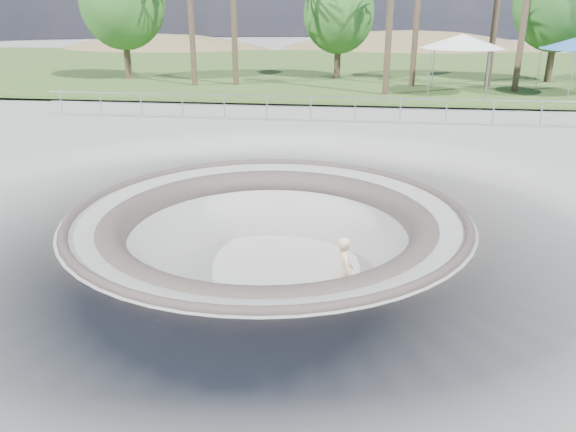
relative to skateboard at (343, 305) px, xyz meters
name	(u,v)px	position (x,y,z in m)	size (l,w,h in m)	color
ground	(268,213)	(-2.04, 1.29, 1.83)	(180.00, 180.00, 0.00)	gray
skate_bowl	(269,276)	(-2.04, 1.29, 0.00)	(14.00, 14.00, 4.10)	gray
grass_strip	(335,68)	(-2.04, 35.29, 2.05)	(180.00, 36.00, 0.12)	#405A24
distant_hills	(373,109)	(1.74, 58.46, -5.19)	(103.20, 45.00, 28.60)	brown
safety_railing	(311,107)	(-2.04, 13.29, 2.52)	(25.00, 0.06, 1.03)	#9A9BA2
skateboard	(343,305)	(0.00, 0.00, 0.00)	(0.86, 0.51, 0.09)	olive
skater	(344,272)	(0.00, 0.00, 0.90)	(0.65, 0.42, 1.77)	beige
canopy_white	(462,41)	(5.63, 21.36, 4.99)	(6.39, 6.39, 3.28)	#9A9BA2
bushy_tree_left	(122,2)	(-15.75, 25.78, 7.05)	(5.64, 5.12, 8.13)	brown
bushy_tree_mid	(339,14)	(-1.55, 28.40, 6.29)	(4.79, 4.36, 6.92)	brown
bushy_tree_right	(560,2)	(12.39, 27.64, 7.04)	(5.64, 5.12, 8.13)	brown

